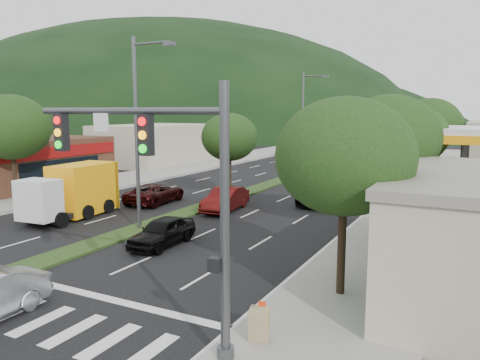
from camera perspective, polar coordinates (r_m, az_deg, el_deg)
The scene contains 28 objects.
ground at distance 20.45m, azimuth -26.80°, elevation -10.44°, with size 160.00×160.00×0.00m, color black.
sidewalk_right at distance 36.77m, azimuth 21.67°, elevation -1.88°, with size 5.00×90.00×0.15m, color gray.
sidewalk_left at distance 46.70m, azimuth -11.16°, elevation 0.66°, with size 6.00×90.00×0.15m, color gray.
median at distance 42.68m, azimuth 5.21°, elevation 0.03°, with size 1.60×56.00×0.12m, color #1A3112.
traffic_signal at distance 11.92m, azimuth -8.56°, elevation 0.34°, with size 6.12×0.40×7.00m.
shop_left at distance 43.42m, azimuth -25.24°, elevation 1.99°, with size 10.15×12.00×4.00m.
bldg_left_far at distance 57.20m, azimuth -10.30°, elevation 4.34°, with size 9.00×14.00×4.60m, color beige.
hill_far at distance 154.64m, azimuth -10.93°, elevation 6.01°, with size 176.00×132.00×82.00m, color black.
tree_r_a at distance 15.66m, azimuth 12.63°, elevation 2.81°, with size 4.60×4.60×6.63m.
tree_r_b at distance 23.45m, azimuth 17.74°, elevation 4.97°, with size 4.80×4.80×6.94m.
tree_r_c at distance 31.36m, azimuth 20.26°, elevation 5.11°, with size 4.40×4.40×6.48m.
tree_r_d at distance 41.28m, azimuth 22.11°, elevation 6.30°, with size 5.00×5.00×7.17m.
tree_r_e at distance 51.24m, azimuth 23.19°, elevation 6.23°, with size 4.60×4.60×6.71m.
tree_med_near at distance 33.23m, azimuth -1.30°, elevation 5.24°, with size 4.00×4.00×6.02m.
tree_med_far at distance 57.36m, azimuth 11.42°, elevation 7.03°, with size 4.80×4.80×6.94m.
tree_l_a at distance 35.46m, azimuth -26.12°, elevation 5.80°, with size 5.20×5.20×7.25m.
streetlight_near at distance 24.77m, azimuth -12.18°, elevation 6.61°, with size 2.60×0.25×10.00m.
streetlight_mid at distance 46.82m, azimuth 7.88°, elevation 7.52°, with size 2.60×0.25×10.00m.
suv_maroon at distance 32.58m, azimuth -10.28°, elevation -1.58°, with size 2.30×4.98×1.38m, color black.
car_queue_a at distance 22.37m, azimuth -9.45°, elevation -6.23°, with size 1.59×3.96×1.35m, color black.
car_queue_b at distance 37.18m, azimuth 11.45°, elevation -0.38°, with size 1.93×4.74×1.37m, color #56555B.
car_queue_c at distance 29.61m, azimuth -1.81°, elevation -2.37°, with size 1.56×4.48×1.48m, color #4F0E0D.
car_queue_d at distance 32.29m, azimuth 9.89°, elevation -1.56°, with size 2.48×5.37×1.49m, color black.
car_queue_e at distance 43.23m, azimuth 7.70°, elevation 0.94°, with size 1.61×4.01×1.37m, color #46454A.
car_queue_f at distance 50.80m, azimuth 18.66°, elevation 1.64°, with size 1.80×4.42×1.28m, color black.
box_truck at distance 29.43m, azimuth -19.49°, elevation -1.47°, with size 2.92×6.48×3.11m.
motorhome at distance 46.21m, azimuth 14.27°, elevation 2.42°, with size 3.45×8.22×3.06m.
a_frame_sign at distance 13.11m, azimuth 2.35°, elevation -16.93°, with size 0.69×0.74×1.22m.
Camera 1 is at (16.00, -11.07, 6.32)m, focal length 35.00 mm.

